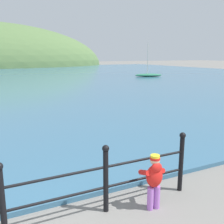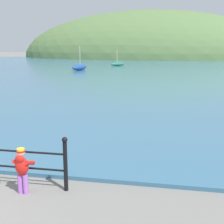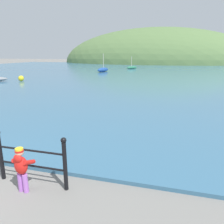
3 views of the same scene
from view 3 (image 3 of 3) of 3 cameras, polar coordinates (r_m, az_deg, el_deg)
water at (r=34.73m, az=7.05°, el=10.35°), size 80.00×60.00×0.10m
far_hillside at (r=68.92m, az=11.40°, el=12.44°), size 57.29×31.51×20.34m
child_in_coat at (r=5.04m, az=-22.64°, el=-12.87°), size 0.40×0.39×1.00m
boat_white_sailboat at (r=33.89m, az=-2.38°, el=10.99°), size 1.53×2.71×2.73m
boat_red_dinghy at (r=40.58m, az=5.21°, el=11.51°), size 1.92×1.85×2.20m
mooring_buoy at (r=24.50m, az=-22.66°, el=8.13°), size 0.55×0.55×0.55m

